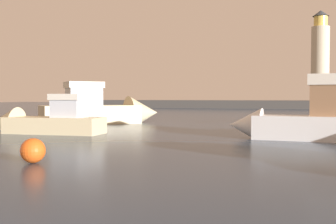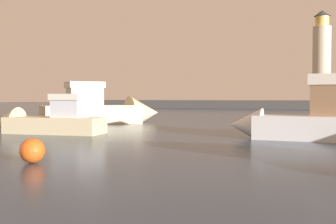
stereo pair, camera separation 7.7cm
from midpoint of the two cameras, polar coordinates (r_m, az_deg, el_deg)
The scene contains 7 objects.
ground_plane at distance 38.64m, azimuth 12.47°, elevation -0.97°, with size 220.00×220.00×0.00m, color #2D3D51.
breakwater at distance 75.00m, azimuth 15.65°, elevation 0.98°, with size 70.30×5.89×1.41m, color #423F3D.
lighthouse at distance 75.16m, azimuth 20.18°, elevation 6.91°, with size 2.94×2.94×15.06m.
motorboat_2 at distance 20.51m, azimuth 18.13°, elevation -1.02°, with size 7.01×2.15×3.27m.
motorboat_4 at distance 24.21m, azimuth -16.91°, elevation -1.26°, with size 6.84×2.35×2.61m.
motorboat_5 at distance 32.08m, azimuth -8.04°, elevation 0.16°, with size 8.28×8.29×3.68m.
mooring_buoy at distance 13.37m, azimuth -17.80°, elevation -5.01°, with size 0.75×0.75×0.75m, color #EA5919.
Camera 2 is at (4.42, -1.81, 1.99)m, focal length 44.86 mm.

